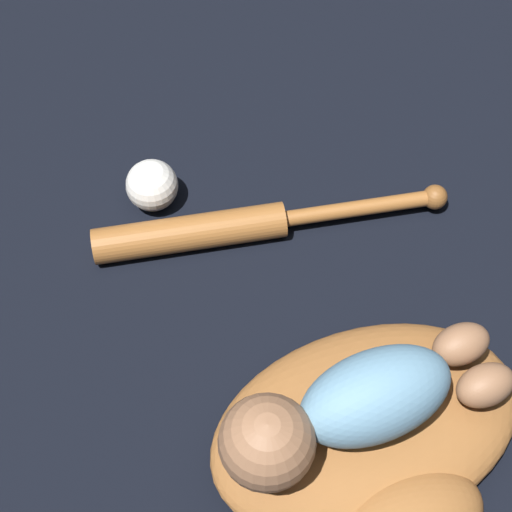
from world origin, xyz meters
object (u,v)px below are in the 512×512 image
Objects in this scene: baseball_glove at (374,440)px; baby_figure at (349,407)px; baseball at (152,185)px; baseball_bat at (227,228)px.

baseball_glove is 0.10m from baby_figure.
baby_figure is at bearing 126.71° from baseball.
baseball_glove is at bearing 130.04° from baseball.
baseball_glove reaches higher than baseball_bat.
baby_figure reaches higher than baseball.
baseball_bat is at bearing 152.12° from baseball.
baseball_glove is 0.91× the size of baseball_bat.
baseball_glove is 6.07× the size of baseball.
baby_figure is 0.35m from baseball_bat.
baby_figure is at bearing -6.53° from baseball_glove.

